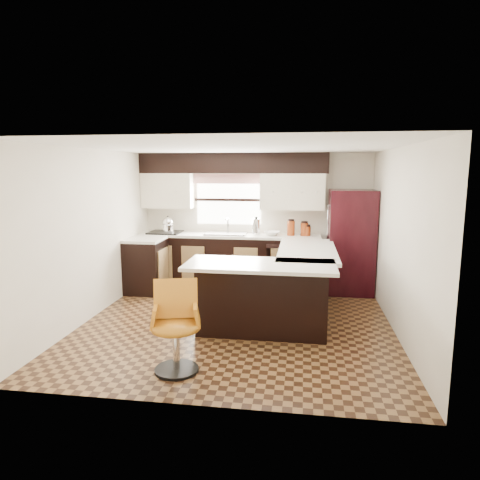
% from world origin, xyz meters
% --- Properties ---
extents(floor, '(4.40, 4.40, 0.00)m').
position_xyz_m(floor, '(0.00, 0.00, 0.00)').
color(floor, '#49301A').
rests_on(floor, ground).
extents(ceiling, '(4.40, 4.40, 0.00)m').
position_xyz_m(ceiling, '(0.00, 0.00, 2.40)').
color(ceiling, silver).
rests_on(ceiling, wall_back).
extents(wall_back, '(4.40, 0.00, 4.40)m').
position_xyz_m(wall_back, '(0.00, 2.20, 1.20)').
color(wall_back, beige).
rests_on(wall_back, floor).
extents(wall_front, '(4.40, 0.00, 4.40)m').
position_xyz_m(wall_front, '(0.00, -2.20, 1.20)').
color(wall_front, beige).
rests_on(wall_front, floor).
extents(wall_left, '(0.00, 4.40, 4.40)m').
position_xyz_m(wall_left, '(-2.10, 0.00, 1.20)').
color(wall_left, beige).
rests_on(wall_left, floor).
extents(wall_right, '(0.00, 4.40, 4.40)m').
position_xyz_m(wall_right, '(2.10, 0.00, 1.20)').
color(wall_right, beige).
rests_on(wall_right, floor).
extents(base_cab_back, '(3.30, 0.60, 0.90)m').
position_xyz_m(base_cab_back, '(-0.45, 1.90, 0.45)').
color(base_cab_back, black).
rests_on(base_cab_back, floor).
extents(base_cab_left, '(0.60, 0.70, 0.90)m').
position_xyz_m(base_cab_left, '(-1.80, 1.25, 0.45)').
color(base_cab_left, black).
rests_on(base_cab_left, floor).
extents(counter_back, '(3.30, 0.60, 0.04)m').
position_xyz_m(counter_back, '(-0.45, 1.90, 0.92)').
color(counter_back, silver).
rests_on(counter_back, base_cab_back).
extents(counter_left, '(0.60, 0.70, 0.04)m').
position_xyz_m(counter_left, '(-1.80, 1.25, 0.92)').
color(counter_left, silver).
rests_on(counter_left, base_cab_left).
extents(soffit, '(3.40, 0.35, 0.36)m').
position_xyz_m(soffit, '(-0.40, 2.03, 2.22)').
color(soffit, black).
rests_on(soffit, wall_back).
extents(upper_cab_left, '(0.94, 0.35, 0.64)m').
position_xyz_m(upper_cab_left, '(-1.62, 2.03, 1.72)').
color(upper_cab_left, beige).
rests_on(upper_cab_left, wall_back).
extents(upper_cab_right, '(1.14, 0.35, 0.64)m').
position_xyz_m(upper_cab_right, '(0.68, 2.03, 1.72)').
color(upper_cab_right, beige).
rests_on(upper_cab_right, wall_back).
extents(window_pane, '(1.20, 0.02, 0.90)m').
position_xyz_m(window_pane, '(-0.50, 2.18, 1.55)').
color(window_pane, white).
rests_on(window_pane, wall_back).
extents(valance, '(1.30, 0.06, 0.18)m').
position_xyz_m(valance, '(-0.50, 2.14, 1.94)').
color(valance, '#D19B93').
rests_on(valance, wall_back).
extents(sink, '(0.75, 0.45, 0.03)m').
position_xyz_m(sink, '(-0.50, 1.88, 0.96)').
color(sink, '#B2B2B7').
rests_on(sink, counter_back).
extents(dishwasher, '(0.58, 0.03, 0.78)m').
position_xyz_m(dishwasher, '(0.55, 1.61, 0.43)').
color(dishwasher, black).
rests_on(dishwasher, floor).
extents(cooktop, '(0.58, 0.50, 0.02)m').
position_xyz_m(cooktop, '(-1.65, 1.88, 0.96)').
color(cooktop, black).
rests_on(cooktop, counter_back).
extents(peninsula_long, '(0.60, 1.95, 0.90)m').
position_xyz_m(peninsula_long, '(0.90, 0.62, 0.45)').
color(peninsula_long, black).
rests_on(peninsula_long, floor).
extents(peninsula_return, '(1.65, 0.60, 0.90)m').
position_xyz_m(peninsula_return, '(0.38, -0.35, 0.45)').
color(peninsula_return, black).
rests_on(peninsula_return, floor).
extents(counter_pen_long, '(0.84, 1.95, 0.04)m').
position_xyz_m(counter_pen_long, '(0.95, 0.62, 0.92)').
color(counter_pen_long, silver).
rests_on(counter_pen_long, peninsula_long).
extents(counter_pen_return, '(1.89, 0.84, 0.04)m').
position_xyz_m(counter_pen_return, '(0.35, -0.44, 0.92)').
color(counter_pen_return, silver).
rests_on(counter_pen_return, peninsula_return).
extents(refrigerator, '(0.76, 0.73, 1.77)m').
position_xyz_m(refrigerator, '(1.70, 1.74, 0.89)').
color(refrigerator, black).
rests_on(refrigerator, floor).
extents(bar_chair, '(0.62, 0.62, 0.96)m').
position_xyz_m(bar_chair, '(-0.41, -1.58, 0.48)').
color(bar_chair, '#B66C15').
rests_on(bar_chair, floor).
extents(kettle, '(0.22, 0.22, 0.29)m').
position_xyz_m(kettle, '(-1.59, 1.88, 1.12)').
color(kettle, silver).
rests_on(kettle, cooktop).
extents(percolator, '(0.14, 0.14, 0.29)m').
position_xyz_m(percolator, '(0.05, 1.90, 1.09)').
color(percolator, silver).
rests_on(percolator, counter_back).
extents(mixing_bowl, '(0.32, 0.32, 0.07)m').
position_xyz_m(mixing_bowl, '(0.34, 1.90, 0.98)').
color(mixing_bowl, white).
rests_on(mixing_bowl, counter_back).
extents(canister_large, '(0.14, 0.14, 0.26)m').
position_xyz_m(canister_large, '(0.67, 1.92, 1.08)').
color(canister_large, maroon).
rests_on(canister_large, counter_back).
extents(canister_med, '(0.14, 0.14, 0.23)m').
position_xyz_m(canister_med, '(0.91, 1.92, 1.06)').
color(canister_med, maroon).
rests_on(canister_med, counter_back).
extents(canister_small, '(0.13, 0.13, 0.17)m').
position_xyz_m(canister_small, '(0.95, 1.92, 1.03)').
color(canister_small, maroon).
rests_on(canister_small, counter_back).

